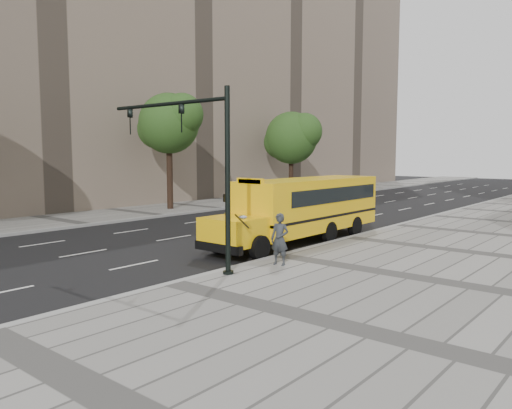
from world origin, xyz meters
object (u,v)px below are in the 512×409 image
Objects in this scene: tree_b at (170,123)px; pedestrian at (280,239)px; school_bus at (306,205)px; tree_c at (292,137)px; traffic_signal at (198,157)px; taxi_near at (245,218)px; taxi_far at (308,203)px.

tree_b is 20.82m from pedestrian.
school_bus is 6.17m from pedestrian.
traffic_signal is (15.60, -27.39, -1.69)m from tree_c.
pedestrian is (6.43, -5.51, 0.29)m from taxi_near.
tree_c is 1.29× the size of traffic_signal.
pedestrian is (9.09, -15.41, 0.42)m from taxi_far.
pedestrian is 0.30× the size of traffic_signal.
taxi_near is at bearing -179.36° from school_bus.
taxi_near reaches higher than taxi_far.
taxi_far is at bearing -49.23° from tree_c.
tree_b is 16.22m from school_bus.
taxi_far is 0.64× the size of traffic_signal.
traffic_signal is (15.61, -12.10, -2.35)m from tree_b.
taxi_near is (-3.83, -0.04, -0.96)m from school_bus.
tree_b is 15.31m from tree_c.
tree_b is 13.19m from taxi_near.
tree_c is (0.01, 15.30, -0.66)m from tree_b.
tree_c reaches higher than traffic_signal.
traffic_signal reaches higher than school_bus.
tree_b is at bearing 142.23° from traffic_signal.
school_bus is at bearing -1.75° from taxi_near.
tree_c is 24.97m from school_bus.
tree_c is 2.01× the size of taxi_far.
taxi_near is at bearing 127.93° from pedestrian.
pedestrian is (2.61, -5.55, -0.67)m from school_bus.
pedestrian reaches higher than taxi_near.
tree_c is 31.57m from traffic_signal.
tree_c reaches higher than school_bus.
tree_b reaches higher than taxi_near.
traffic_signal is at bearing -54.83° from taxi_far.
tree_b reaches higher than traffic_signal.
taxi_far is 17.89m from pedestrian.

